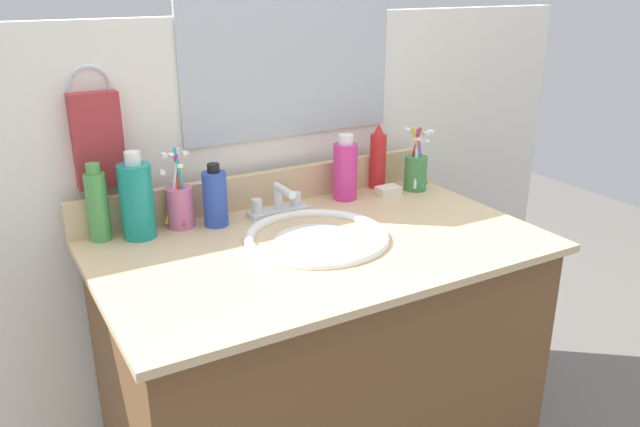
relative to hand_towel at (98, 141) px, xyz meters
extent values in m
cube|color=brown|center=(0.40, -0.32, -0.64)|extent=(0.97, 0.57, 0.80)
cube|color=#D1B284|center=(0.40, -0.32, -0.23)|extent=(1.01, 0.62, 0.02)
cube|color=#D1B284|center=(0.40, -0.02, -0.17)|extent=(1.01, 0.02, 0.09)
cube|color=white|center=(0.40, 0.04, -0.39)|extent=(2.11, 0.04, 1.30)
cube|color=#B2BCC6|center=(0.50, 0.02, 0.23)|extent=(0.60, 0.01, 0.56)
torus|color=silver|center=(0.00, 0.02, 0.12)|extent=(0.10, 0.01, 0.10)
cube|color=#A53338|center=(0.00, 0.00, 0.00)|extent=(0.11, 0.04, 0.22)
torus|color=white|center=(0.40, -0.30, -0.22)|extent=(0.34, 0.34, 0.02)
ellipsoid|color=white|center=(0.40, -0.30, -0.26)|extent=(0.29, 0.29, 0.11)
cylinder|color=#B2B5BA|center=(0.40, -0.30, -0.29)|extent=(0.04, 0.04, 0.01)
cube|color=silver|center=(0.40, -0.10, -0.21)|extent=(0.16, 0.05, 0.01)
cylinder|color=silver|center=(0.40, -0.10, -0.18)|extent=(0.02, 0.02, 0.06)
cylinder|color=silver|center=(0.40, -0.14, -0.15)|extent=(0.02, 0.09, 0.02)
cylinder|color=silver|center=(0.35, -0.10, -0.19)|extent=(0.03, 0.03, 0.04)
cylinder|color=silver|center=(0.46, -0.10, -0.19)|extent=(0.03, 0.03, 0.04)
cylinder|color=#D8338C|center=(0.61, -0.09, -0.14)|extent=(0.07, 0.07, 0.15)
cylinder|color=white|center=(0.61, -0.09, -0.05)|extent=(0.04, 0.04, 0.03)
cylinder|color=#4C9E4C|center=(-0.03, -0.05, -0.14)|extent=(0.05, 0.05, 0.16)
cylinder|color=#4C9E4C|center=(-0.03, -0.05, -0.05)|extent=(0.03, 0.03, 0.02)
cylinder|color=red|center=(0.75, -0.05, -0.14)|extent=(0.05, 0.05, 0.15)
cone|color=red|center=(0.75, -0.05, -0.05)|extent=(0.03, 0.03, 0.03)
cylinder|color=teal|center=(0.06, -0.08, -0.13)|extent=(0.08, 0.08, 0.17)
cylinder|color=white|center=(0.06, -0.08, -0.03)|extent=(0.04, 0.04, 0.03)
cylinder|color=#2D4CB2|center=(0.24, -0.10, -0.15)|extent=(0.06, 0.06, 0.13)
cylinder|color=black|center=(0.24, -0.10, -0.07)|extent=(0.03, 0.03, 0.02)
cylinder|color=#3F8C47|center=(0.83, -0.12, -0.17)|extent=(0.06, 0.06, 0.10)
cylinder|color=#B23FBF|center=(0.84, -0.13, -0.13)|extent=(0.03, 0.02, 0.17)
cube|color=white|center=(0.85, -0.13, -0.06)|extent=(0.01, 0.02, 0.01)
cylinder|color=white|center=(0.82, -0.13, -0.13)|extent=(0.04, 0.05, 0.16)
cube|color=white|center=(0.81, -0.15, -0.06)|extent=(0.01, 0.02, 0.01)
cylinder|color=#D8333F|center=(0.83, -0.11, -0.12)|extent=(0.03, 0.04, 0.17)
cube|color=white|center=(0.82, -0.09, -0.05)|extent=(0.01, 0.02, 0.01)
cylinder|color=#26B2B2|center=(0.83, -0.13, -0.13)|extent=(0.01, 0.05, 0.15)
cube|color=white|center=(0.83, -0.15, -0.07)|extent=(0.01, 0.02, 0.01)
cylinder|color=yellow|center=(0.84, -0.12, -0.12)|extent=(0.06, 0.02, 0.17)
cube|color=white|center=(0.87, -0.13, -0.05)|extent=(0.01, 0.02, 0.01)
cylinder|color=#D16693|center=(0.16, -0.07, -0.17)|extent=(0.06, 0.06, 0.10)
cylinder|color=yellow|center=(0.15, -0.07, -0.13)|extent=(0.06, 0.01, 0.15)
cube|color=white|center=(0.12, -0.06, -0.08)|extent=(0.01, 0.02, 0.01)
cylinder|color=#D8333F|center=(0.16, -0.08, -0.13)|extent=(0.01, 0.05, 0.16)
cube|color=white|center=(0.16, -0.10, -0.06)|extent=(0.01, 0.02, 0.01)
cylinder|color=white|center=(0.15, -0.07, -0.12)|extent=(0.04, 0.01, 0.19)
cube|color=white|center=(0.13, -0.07, -0.04)|extent=(0.01, 0.02, 0.01)
cylinder|color=#B23FBF|center=(0.16, -0.06, -0.12)|extent=(0.01, 0.04, 0.17)
cube|color=white|center=(0.16, -0.04, -0.05)|extent=(0.01, 0.02, 0.01)
cylinder|color=#26B2B2|center=(0.17, -0.08, -0.12)|extent=(0.02, 0.03, 0.19)
cube|color=white|center=(0.17, -0.09, -0.03)|extent=(0.01, 0.02, 0.01)
cube|color=white|center=(0.74, -0.12, -0.21)|extent=(0.06, 0.04, 0.02)
camera|label=1|loc=(-0.27, -1.49, 0.35)|focal=35.89mm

